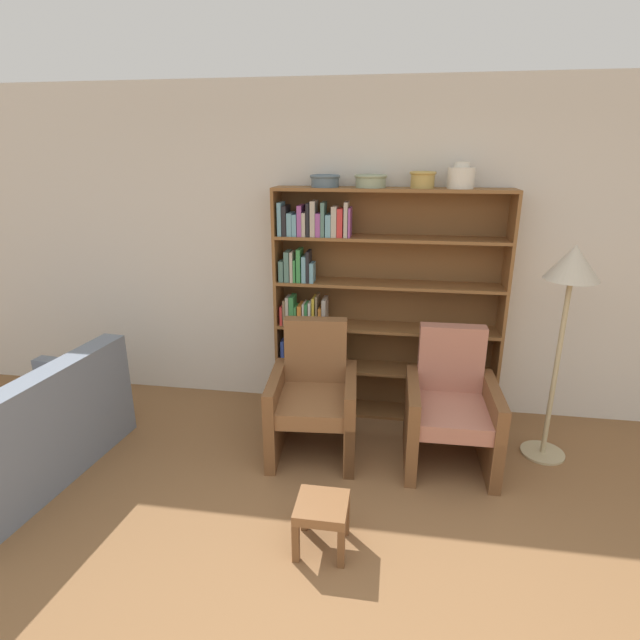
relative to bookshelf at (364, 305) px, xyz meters
The scene contains 11 objects.
wall_back 0.47m from the bookshelf, 43.89° to the left, with size 12.00×0.06×2.75m.
bookshelf is the anchor object (origin of this frame).
bowl_brass 1.06m from the bookshelf, behind, with size 0.24×0.24×0.09m.
bowl_terracotta 1.01m from the bookshelf, 29.49° to the right, with size 0.26×0.26×0.10m.
bowl_stoneware 1.11m from the bookshelf, ahead, with size 0.20×0.20×0.12m.
vase_tall 1.25m from the bookshelf, ahead, with size 0.20×0.20×0.19m.
couch 2.73m from the bookshelf, 149.29° to the right, with size 0.98×1.61×0.82m.
armchair_leather 0.93m from the bookshelf, 115.19° to the right, with size 0.69×0.73×0.98m.
armchair_cushioned 1.12m from the bookshelf, 43.93° to the right, with size 0.65×0.69×0.98m.
floor_lamp 1.57m from the bookshelf, 19.02° to the right, with size 0.36×0.36×1.61m.
footstool 1.85m from the bookshelf, 93.18° to the right, with size 0.29×0.29×0.31m.
Camera 1 is at (0.08, -1.38, 2.19)m, focal length 28.00 mm.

